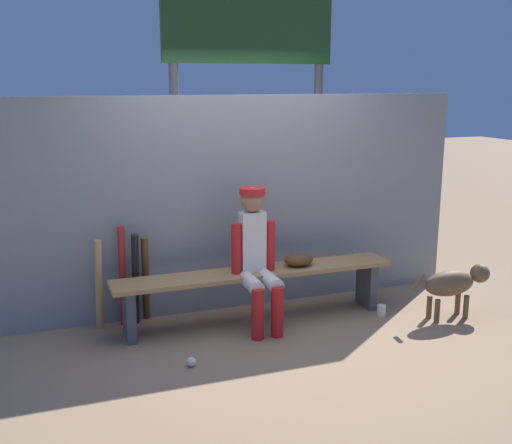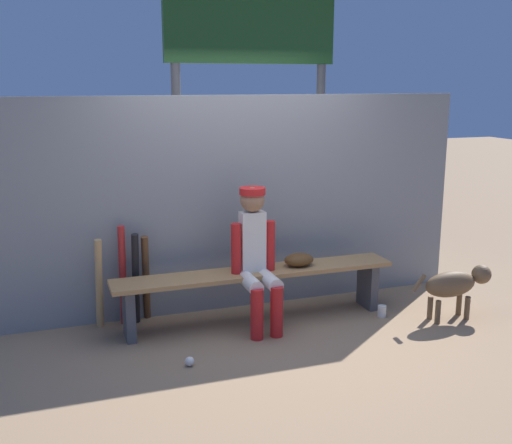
{
  "view_description": "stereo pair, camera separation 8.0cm",
  "coord_description": "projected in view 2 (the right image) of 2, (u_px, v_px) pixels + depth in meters",
  "views": [
    {
      "loc": [
        -1.82,
        -5.0,
        2.17
      ],
      "look_at": [
        0.0,
        0.0,
        0.94
      ],
      "focal_mm": 43.18,
      "sensor_mm": 36.0,
      "label": 1
    },
    {
      "loc": [
        -1.75,
        -5.03,
        2.17
      ],
      "look_at": [
        0.0,
        0.0,
        0.94
      ],
      "focal_mm": 43.18,
      "sensor_mm": 36.0,
      "label": 2
    }
  ],
  "objects": [
    {
      "name": "bat_wood_dark",
      "position": [
        146.0,
        278.0,
        5.6
      ],
      "size": [
        0.09,
        0.22,
        0.82
      ],
      "primitive_type": "cylinder",
      "rotation": [
        0.18,
        0.0,
        -0.14
      ],
      "color": "brown",
      "rests_on": "ground_plane"
    },
    {
      "name": "baseball",
      "position": [
        190.0,
        361.0,
        4.78
      ],
      "size": [
        0.07,
        0.07,
        0.07
      ],
      "primitive_type": "sphere",
      "color": "white",
      "rests_on": "ground_plane"
    },
    {
      "name": "bat_aluminum_black",
      "position": [
        136.0,
        279.0,
        5.5
      ],
      "size": [
        0.07,
        0.18,
        0.86
      ],
      "primitive_type": "cylinder",
      "rotation": [
        0.14,
        0.0,
        0.02
      ],
      "color": "black",
      "rests_on": "ground_plane"
    },
    {
      "name": "cup_on_bench",
      "position": [
        266.0,
        261.0,
        5.66
      ],
      "size": [
        0.08,
        0.08,
        0.11
      ],
      "primitive_type": "cylinder",
      "color": "silver",
      "rests_on": "dugout_bench"
    },
    {
      "name": "bat_aluminum_red",
      "position": [
        123.0,
        276.0,
        5.49
      ],
      "size": [
        0.07,
        0.13,
        0.93
      ],
      "primitive_type": "cylinder",
      "rotation": [
        0.07,
        0.0,
        0.01
      ],
      "color": "#B22323",
      "rests_on": "ground_plane"
    },
    {
      "name": "dog",
      "position": [
        455.0,
        284.0,
        5.67
      ],
      "size": [
        0.84,
        0.2,
        0.49
      ],
      "color": "brown",
      "rests_on": "ground_plane"
    },
    {
      "name": "ground_plane",
      "position": [
        256.0,
        321.0,
        5.67
      ],
      "size": [
        30.0,
        30.0,
        0.0
      ],
      "primitive_type": "plane",
      "color": "#937556"
    },
    {
      "name": "player_seated",
      "position": [
        257.0,
        253.0,
        5.41
      ],
      "size": [
        0.41,
        0.55,
        1.25
      ],
      "color": "silver",
      "rests_on": "ground_plane"
    },
    {
      "name": "chainlink_fence",
      "position": [
        241.0,
        204.0,
        5.84
      ],
      "size": [
        4.53,
        0.03,
        2.04
      ],
      "primitive_type": "cube",
      "color": "gray",
      "rests_on": "ground_plane"
    },
    {
      "name": "bat_wood_tan",
      "position": [
        99.0,
        284.0,
        5.41
      ],
      "size": [
        0.09,
        0.19,
        0.84
      ],
      "primitive_type": "cylinder",
      "rotation": [
        0.14,
        0.0,
        0.12
      ],
      "color": "tan",
      "rests_on": "ground_plane"
    },
    {
      "name": "baseball_glove",
      "position": [
        299.0,
        260.0,
        5.68
      ],
      "size": [
        0.28,
        0.2,
        0.12
      ],
      "primitive_type": "ellipsoid",
      "color": "#593819",
      "rests_on": "dugout_bench"
    },
    {
      "name": "cup_on_ground",
      "position": [
        382.0,
        311.0,
        5.77
      ],
      "size": [
        0.08,
        0.08,
        0.11
      ],
      "primitive_type": "cylinder",
      "color": "silver",
      "rests_on": "ground_plane"
    },
    {
      "name": "dugout_bench",
      "position": [
        256.0,
        282.0,
        5.59
      ],
      "size": [
        2.6,
        0.36,
        0.49
      ],
      "color": "#AD7F4C",
      "rests_on": "ground_plane"
    },
    {
      "name": "scoreboard",
      "position": [
        257.0,
        67.0,
        6.71
      ],
      "size": [
        2.19,
        0.27,
        3.3
      ],
      "color": "#3F3F42",
      "rests_on": "ground_plane"
    }
  ]
}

